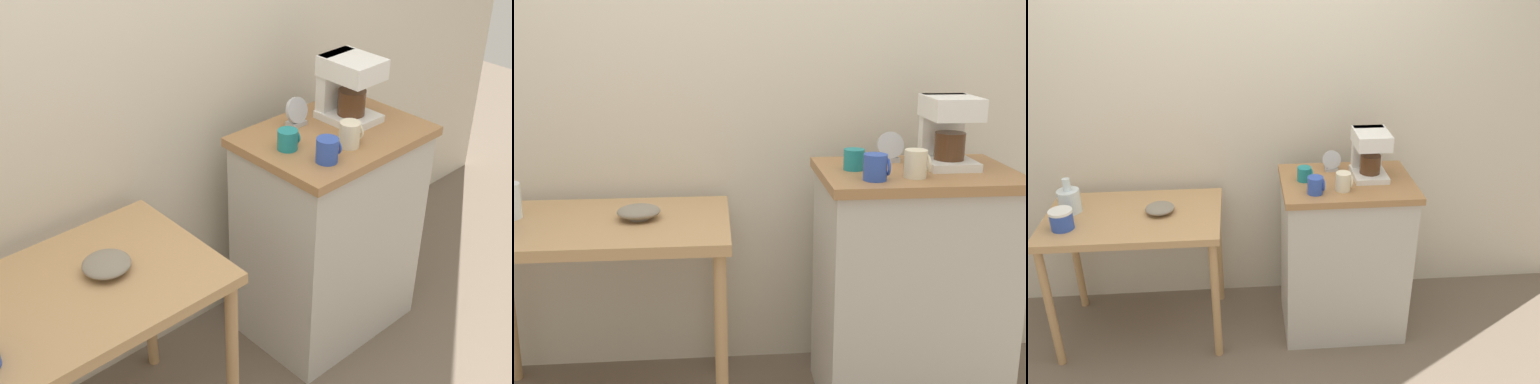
% 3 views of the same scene
% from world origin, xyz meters
% --- Properties ---
extents(back_wall, '(4.40, 0.10, 2.80)m').
position_xyz_m(back_wall, '(0.10, 0.43, 1.40)').
color(back_wall, beige).
rests_on(back_wall, ground_plane).
extents(wooden_table, '(0.94, 0.60, 0.77)m').
position_xyz_m(wooden_table, '(-0.58, 0.02, 0.67)').
color(wooden_table, tan).
rests_on(wooden_table, ground_plane).
extents(kitchen_counter, '(0.71, 0.51, 0.94)m').
position_xyz_m(kitchen_counter, '(0.58, -0.01, 0.47)').
color(kitchen_counter, '#BCB7AD').
rests_on(kitchen_counter, ground_plane).
extents(bowl_stoneware, '(0.16, 0.16, 0.05)m').
position_xyz_m(bowl_stoneware, '(-0.44, 0.03, 0.80)').
color(bowl_stoneware, gray).
rests_on(bowl_stoneware, wooden_table).
extents(coffee_maker, '(0.18, 0.22, 0.26)m').
position_xyz_m(coffee_maker, '(0.70, 0.05, 1.08)').
color(coffee_maker, white).
rests_on(coffee_maker, kitchen_counter).
extents(mug_dark_teal, '(0.08, 0.08, 0.08)m').
position_xyz_m(mug_dark_teal, '(0.35, 0.01, 0.98)').
color(mug_dark_teal, teal).
rests_on(mug_dark_teal, kitchen_counter).
extents(mug_small_cream, '(0.09, 0.08, 0.10)m').
position_xyz_m(mug_small_cream, '(0.53, -0.12, 0.99)').
color(mug_small_cream, beige).
rests_on(mug_small_cream, kitchen_counter).
extents(mug_blue, '(0.09, 0.08, 0.09)m').
position_xyz_m(mug_blue, '(0.39, -0.15, 0.98)').
color(mug_blue, '#2D4CAD').
rests_on(mug_blue, kitchen_counter).
extents(table_clock, '(0.10, 0.05, 0.12)m').
position_xyz_m(table_clock, '(0.51, 0.13, 0.99)').
color(table_clock, '#B2B5BA').
rests_on(table_clock, kitchen_counter).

